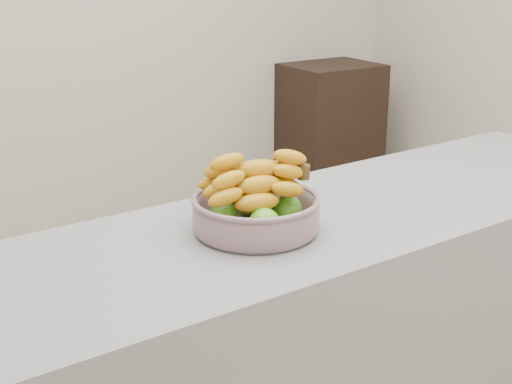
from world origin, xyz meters
TOP-DOWN VIEW (x-y plane):
  - counter at (0.00, 0.01)m, footprint 2.00×0.60m
  - cabinet at (1.47, 1.78)m, footprint 0.53×0.43m
  - fruit_bowl at (-0.31, 0.01)m, footprint 0.31×0.31m

SIDE VIEW (x-z plane):
  - counter at x=0.00m, z-range 0.00..0.90m
  - cabinet at x=1.47m, z-range 0.00..0.92m
  - fruit_bowl at x=-0.31m, z-range 0.87..1.05m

